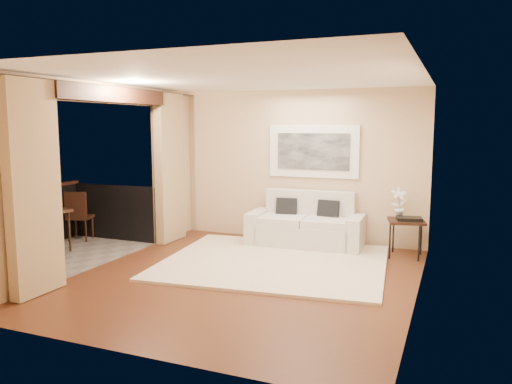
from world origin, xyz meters
The scene contains 18 objects.
floor centered at (0.00, 0.00, 0.00)m, with size 5.00×5.00×0.00m, color #5A301A.
room_shell centered at (-2.13, 0.00, 2.52)m, with size 5.00×6.40×5.00m.
balcony centered at (-3.31, 0.00, 0.18)m, with size 1.81×2.60×1.17m.
curtains centered at (-2.11, 0.00, 1.34)m, with size 0.16×4.80×2.64m.
artwork centered at (0.27, 2.46, 1.62)m, with size 1.62×0.07×0.92m.
rug centered at (0.13, 0.83, 0.02)m, with size 3.27×2.85×0.04m, color #F1E2C2.
sofa centered at (0.26, 2.09, 0.33)m, with size 1.99×0.92×0.94m.
side_table centered at (1.93, 2.00, 0.54)m, with size 0.65×0.65×0.60m.
tray centered at (1.97, 1.98, 0.62)m, with size 0.38×0.28×0.05m, color black.
orchid centered at (1.79, 2.17, 0.84)m, with size 0.26×0.18×0.49m, color white.
bistro_table centered at (-3.51, 0.01, 0.64)m, with size 0.70×0.70×0.72m.
balcony_chair_far centered at (-3.65, 0.91, 0.52)m, with size 0.50×0.50×0.91m.
balcony_chair_near centered at (-3.44, -0.35, 0.64)m, with size 0.56×0.57×1.09m.
ice_bucket centered at (-3.70, 0.08, 0.82)m, with size 0.18×0.18×0.20m, color silver.
candle centered at (-3.49, 0.18, 0.76)m, with size 0.06×0.06×0.07m, color #F14015.
vase centered at (-3.58, -0.14, 0.81)m, with size 0.04×0.04×0.18m, color white.
glass_a centered at (-3.36, -0.09, 0.78)m, with size 0.06×0.06×0.12m, color white.
glass_b centered at (-3.32, 0.03, 0.78)m, with size 0.06×0.06×0.12m, color white.
Camera 1 is at (2.63, -6.08, 2.09)m, focal length 35.00 mm.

